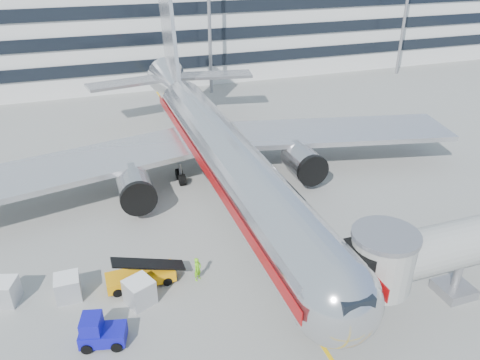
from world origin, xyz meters
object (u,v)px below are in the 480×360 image
object	(u,v)px
belt_loader	(141,276)
ramp_worker	(198,269)
cargo_container_left	(4,292)
cargo_container_right	(68,287)
cargo_container_front	(140,292)
baggage_tug	(100,332)
main_jet	(218,147)

from	to	relation	value
belt_loader	ramp_worker	world-z (taller)	belt_loader
cargo_container_left	cargo_container_right	xyz separation A→B (m)	(3.92, -0.89, -0.00)
cargo_container_front	cargo_container_right	bearing A→B (deg)	154.93
baggage_tug	cargo_container_front	world-z (taller)	baggage_tug
cargo_container_left	main_jet	bearing A→B (deg)	30.95
belt_loader	main_jet	bearing A→B (deg)	51.98
ramp_worker	cargo_container_left	bearing A→B (deg)	134.14
baggage_tug	ramp_worker	bearing A→B (deg)	28.47
cargo_container_right	ramp_worker	world-z (taller)	ramp_worker
cargo_container_front	ramp_worker	world-z (taller)	ramp_worker
cargo_container_right	cargo_container_front	distance (m)	4.85
cargo_container_left	cargo_container_front	xyz separation A→B (m)	(8.32, -2.95, 0.03)
cargo_container_front	ramp_worker	distance (m)	4.28
cargo_container_right	belt_loader	bearing A→B (deg)	-2.15
cargo_container_front	main_jet	bearing A→B (deg)	55.07
cargo_container_right	ramp_worker	distance (m)	8.62
main_jet	cargo_container_right	xyz separation A→B (m)	(-13.94, -11.60, -3.39)
main_jet	ramp_worker	size ratio (longest dim) A/B	28.37
baggage_tug	cargo_container_left	size ratio (longest dim) A/B	1.46
cargo_container_left	ramp_worker	xyz separation A→B (m)	(12.48, -1.94, 0.05)
main_jet	baggage_tug	size ratio (longest dim) A/B	17.40
belt_loader	cargo_container_left	bearing A→B (deg)	172.93
belt_loader	cargo_container_right	xyz separation A→B (m)	(-4.72, 0.18, 0.18)
belt_loader	baggage_tug	size ratio (longest dim) A/B	1.67
main_jet	cargo_container_left	distance (m)	21.10
baggage_tug	cargo_container_right	bearing A→B (deg)	109.35
cargo_container_right	ramp_worker	xyz separation A→B (m)	(8.55, -1.04, 0.05)
main_jet	cargo_container_right	bearing A→B (deg)	-140.22
cargo_container_left	belt_loader	bearing A→B (deg)	-7.07
cargo_container_right	ramp_worker	size ratio (longest dim) A/B	0.94
ramp_worker	cargo_container_right	bearing A→B (deg)	136.02
main_jet	belt_loader	size ratio (longest dim) A/B	10.42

